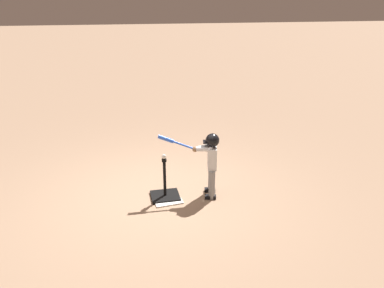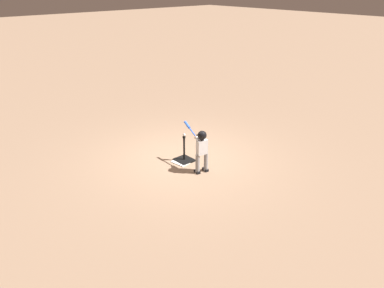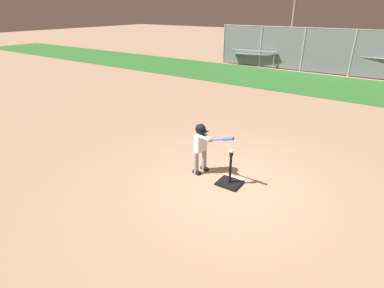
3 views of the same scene
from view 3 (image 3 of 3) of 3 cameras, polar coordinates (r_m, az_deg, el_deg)
The scene contains 9 objects.
ground_plane at distance 5.96m, azimuth 7.85°, elevation -8.21°, with size 90.00×90.00×0.00m, color #93755B.
grass_outfield_strip at distance 14.94m, azimuth 25.88°, elevation 9.82°, with size 56.00×4.64×0.02m, color #286026.
backstop_fence at distance 17.36m, azimuth 28.30°, elevation 15.14°, with size 14.56×0.08×2.28m.
home_plate at distance 6.12m, azimuth 7.33°, elevation -7.10°, with size 0.44×0.44×0.02m, color white.
batting_tee at distance 6.02m, azimuth 7.18°, elevation -6.84°, with size 0.46×0.41×0.69m.
batter_child at distance 6.12m, azimuth 1.86°, elevation 0.24°, with size 0.96×0.39×1.08m.
baseball at distance 5.71m, azimuth 7.51°, elevation -1.39°, with size 0.07×0.07×0.07m, color white.
bleachers_center at distance 19.23m, azimuth 12.31°, elevation 15.89°, with size 2.81×2.07×0.97m.
bleachers_right_center at distance 18.15m, azimuth 32.34°, elevation 12.37°, with size 3.35×2.15×1.04m.
Camera 3 is at (2.15, -4.54, 3.21)m, focal length 28.00 mm.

